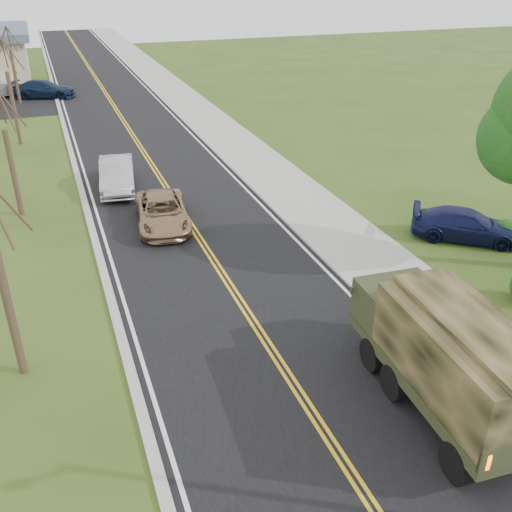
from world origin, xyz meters
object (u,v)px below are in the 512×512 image
sedan_silver (117,175)px  pickup_navy (466,225)px  suv_champagne (162,212)px  military_truck (448,352)px

sedan_silver → pickup_navy: bearing=-32.9°
suv_champagne → pickup_navy: bearing=-19.7°
military_truck → pickup_navy: size_ratio=1.45×
sedan_silver → suv_champagne: bearing=-69.4°
suv_champagne → pickup_navy: (11.57, -5.73, -0.01)m
military_truck → pickup_navy: (7.24, 8.13, -1.15)m
military_truck → sedan_silver: military_truck is taller
military_truck → pickup_navy: 10.94m
suv_champagne → sedan_silver: (-1.19, 5.24, 0.12)m
suv_champagne → pickup_navy: 12.91m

